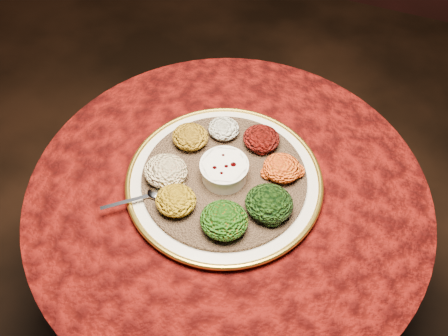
% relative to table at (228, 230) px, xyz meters
% --- Properties ---
extents(table, '(0.96, 0.96, 0.73)m').
position_rel_table_xyz_m(table, '(0.00, 0.00, 0.00)').
color(table, black).
rests_on(table, ground).
extents(platter, '(0.54, 0.54, 0.02)m').
position_rel_table_xyz_m(platter, '(-0.02, 0.02, 0.19)').
color(platter, silver).
rests_on(platter, table).
extents(injera, '(0.47, 0.47, 0.01)m').
position_rel_table_xyz_m(injera, '(-0.02, 0.02, 0.20)').
color(injera, brown).
rests_on(injera, platter).
extents(stew_bowl, '(0.11, 0.11, 0.05)m').
position_rel_table_xyz_m(stew_bowl, '(-0.02, 0.02, 0.24)').
color(stew_bowl, white).
rests_on(stew_bowl, injera).
extents(spoon, '(0.12, 0.10, 0.01)m').
position_rel_table_xyz_m(spoon, '(-0.15, -0.10, 0.21)').
color(spoon, silver).
rests_on(spoon, injera).
extents(portion_ayib, '(0.08, 0.08, 0.04)m').
position_rel_table_xyz_m(portion_ayib, '(-0.07, 0.14, 0.23)').
color(portion_ayib, white).
rests_on(portion_ayib, injera).
extents(portion_kitfo, '(0.09, 0.09, 0.04)m').
position_rel_table_xyz_m(portion_kitfo, '(0.03, 0.14, 0.23)').
color(portion_kitfo, black).
rests_on(portion_kitfo, injera).
extents(portion_tikil, '(0.09, 0.09, 0.04)m').
position_rel_table_xyz_m(portion_tikil, '(0.11, 0.08, 0.23)').
color(portion_tikil, '#BA850F').
rests_on(portion_tikil, injera).
extents(portion_gomen, '(0.11, 0.10, 0.05)m').
position_rel_table_xyz_m(portion_gomen, '(0.11, -0.03, 0.23)').
color(portion_gomen, black).
rests_on(portion_gomen, injera).
extents(portion_mixveg, '(0.11, 0.10, 0.05)m').
position_rel_table_xyz_m(portion_mixveg, '(0.03, -0.11, 0.23)').
color(portion_mixveg, '#9A4309').
rests_on(portion_mixveg, injera).
extents(portion_kik, '(0.09, 0.09, 0.04)m').
position_rel_table_xyz_m(portion_kik, '(-0.09, -0.10, 0.23)').
color(portion_kik, '#B4870F').
rests_on(portion_kik, injera).
extents(portion_timatim, '(0.10, 0.10, 0.05)m').
position_rel_table_xyz_m(portion_timatim, '(-0.14, -0.04, 0.23)').
color(portion_timatim, maroon).
rests_on(portion_timatim, injera).
extents(portion_shiro, '(0.09, 0.09, 0.04)m').
position_rel_table_xyz_m(portion_shiro, '(-0.13, 0.08, 0.23)').
color(portion_shiro, '#A27113').
rests_on(portion_shiro, injera).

